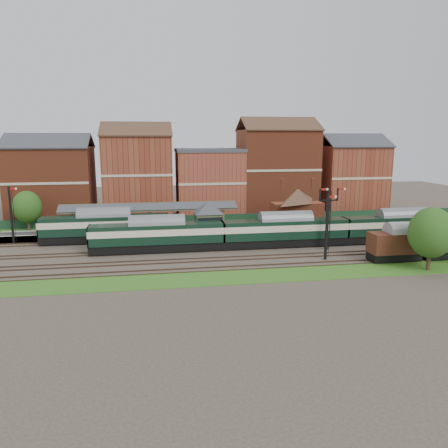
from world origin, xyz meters
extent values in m
plane|color=#473D33|center=(0.00, 0.00, 0.00)|extent=(160.00, 160.00, 0.00)
cube|color=#2D6619|center=(0.00, 16.00, 0.03)|extent=(90.00, 4.50, 0.06)
cube|color=#2D6619|center=(0.00, -12.00, 0.03)|extent=(90.00, 5.00, 0.06)
cube|color=#193823|center=(0.00, 18.00, 0.75)|extent=(90.00, 0.12, 1.50)
cube|color=#2D2D2D|center=(-5.00, 9.75, 0.50)|extent=(55.00, 3.40, 1.00)
cube|color=#596A4B|center=(-3.00, 3.25, 1.20)|extent=(3.40, 3.20, 2.40)
cube|color=#525A38|center=(-3.00, 3.25, 3.40)|extent=(3.60, 3.40, 2.00)
pyramid|color=#383A3F|center=(-3.00, 3.25, 5.20)|extent=(5.40, 5.40, 1.60)
cube|color=maroon|center=(5.00, 3.25, 1.10)|extent=(3.00, 2.40, 2.20)
cube|color=#4C3323|center=(5.00, 2.60, 2.55)|extent=(3.20, 1.34, 0.79)
cube|color=#4C3323|center=(5.00, 3.90, 2.55)|extent=(3.20, 1.34, 0.79)
cube|color=#984226|center=(12.00, 9.75, 2.75)|extent=(8.00, 3.00, 3.50)
pyramid|color=#4C3323|center=(12.00, 9.75, 5.60)|extent=(8.10, 8.10, 2.20)
cube|color=#984226|center=(9.50, 9.75, 6.10)|extent=(0.60, 0.60, 1.60)
cube|color=#984226|center=(14.50, 9.75, 6.10)|extent=(0.60, 0.60, 1.60)
cube|color=#525A38|center=(-22.00, 8.45, 2.70)|extent=(0.22, 0.22, 3.40)
cube|color=#525A38|center=(0.00, 11.05, 2.70)|extent=(0.22, 0.22, 3.40)
cube|color=#383A3F|center=(-11.00, 8.80, 4.60)|extent=(26.00, 1.99, 0.90)
cube|color=#383A3F|center=(-11.00, 10.70, 4.60)|extent=(26.00, 1.99, 0.90)
cube|color=#525A38|center=(-11.00, 9.75, 4.98)|extent=(26.00, 0.20, 0.20)
cube|color=black|center=(12.00, -2.50, 4.00)|extent=(0.25, 0.25, 8.00)
cube|color=black|center=(12.00, -2.50, 6.60)|extent=(2.60, 0.18, 0.18)
cube|color=#B2140F|center=(11.35, -2.50, 8.05)|extent=(1.10, 0.08, 0.25)
cube|color=#B2140F|center=(13.75, -2.50, 8.05)|extent=(1.10, 0.08, 0.25)
cube|color=black|center=(-30.00, 8.00, 4.00)|extent=(0.25, 0.25, 8.00)
cube|color=#B2140F|center=(-29.45, 8.00, 7.70)|extent=(1.10, 0.08, 0.25)
cube|color=black|center=(10.00, -7.00, 4.00)|extent=(0.25, 0.25, 8.00)
cube|color=#B2140F|center=(10.55, -7.00, 7.70)|extent=(1.10, 0.08, 0.25)
cube|color=#984226|center=(-28.00, 25.00, 6.50)|extent=(14.00, 10.00, 13.00)
cube|color=maroon|center=(-13.00, 25.00, 7.50)|extent=(12.00, 10.00, 15.00)
cube|color=brown|center=(0.00, 25.00, 6.00)|extent=(12.00, 10.00, 12.00)
cube|color=#984226|center=(13.00, 25.00, 8.00)|extent=(14.00, 10.00, 16.00)
cube|color=maroon|center=(28.00, 25.00, 6.50)|extent=(12.00, 10.00, 13.00)
cube|color=black|center=(-10.10, 0.00, 0.68)|extent=(17.17, 2.40, 1.05)
cube|color=black|center=(-10.10, 0.00, 2.45)|extent=(17.17, 2.67, 2.48)
cube|color=beige|center=(-10.10, 0.00, 2.75)|extent=(17.19, 2.71, 0.86)
cube|color=slate|center=(-10.10, 0.00, 3.83)|extent=(17.17, 2.67, 0.57)
cube|color=black|center=(7.07, 0.00, 0.68)|extent=(17.17, 2.40, 1.05)
cube|color=black|center=(7.07, 0.00, 2.45)|extent=(17.17, 2.67, 2.48)
cube|color=beige|center=(7.07, 0.00, 2.75)|extent=(17.19, 2.71, 0.86)
cube|color=slate|center=(7.07, 0.00, 3.83)|extent=(17.17, 2.67, 0.57)
cube|color=black|center=(24.24, 0.00, 0.68)|extent=(17.17, 2.40, 1.05)
cube|color=black|center=(24.24, 0.00, 2.45)|extent=(17.17, 2.67, 2.48)
cube|color=beige|center=(24.24, 0.00, 2.75)|extent=(17.19, 2.71, 0.86)
cube|color=slate|center=(24.24, 0.00, 3.83)|extent=(17.17, 2.67, 0.57)
cube|color=black|center=(-17.31, 6.50, 0.70)|extent=(17.65, 2.47, 1.08)
cube|color=black|center=(-17.31, 6.50, 2.51)|extent=(17.65, 2.75, 2.55)
cube|color=beige|center=(-17.31, 6.50, 2.82)|extent=(17.67, 2.79, 0.88)
cube|color=slate|center=(-17.31, 6.50, 3.94)|extent=(17.65, 2.75, 0.59)
cube|color=black|center=(17.86, -9.00, 0.62)|extent=(6.08, 2.24, 0.91)
cube|color=#4E2016|center=(17.86, -9.00, 2.29)|extent=(6.08, 2.63, 2.43)
cube|color=gray|center=(17.86, -9.00, 3.62)|extent=(6.08, 2.63, 0.45)
cube|color=black|center=(24.69, -9.00, 0.64)|extent=(6.35, 2.34, 0.95)
cube|color=#4E2016|center=(24.69, -9.00, 2.38)|extent=(6.35, 2.75, 2.54)
cube|color=gray|center=(24.69, -9.00, 3.78)|extent=(6.35, 2.75, 0.47)
cylinder|color=#382619|center=(19.59, -13.14, 1.67)|extent=(0.44, 0.44, 3.34)
ellipsoid|color=#214B15|center=(19.59, -13.14, 4.34)|extent=(4.91, 4.91, 5.64)
cylinder|color=#382619|center=(-30.10, 16.39, 1.50)|extent=(0.44, 0.44, 3.00)
ellipsoid|color=#214B15|center=(-30.10, 16.39, 3.90)|extent=(4.40, 4.40, 5.06)
camera|label=1|loc=(-10.56, -55.63, 14.62)|focal=35.00mm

